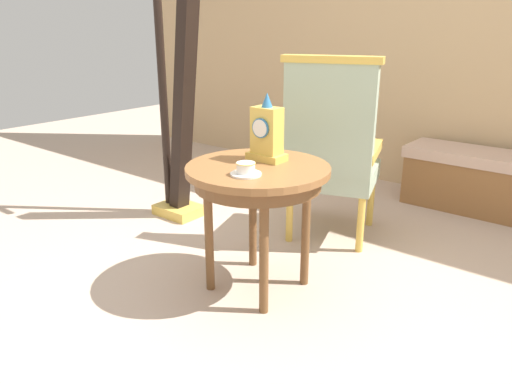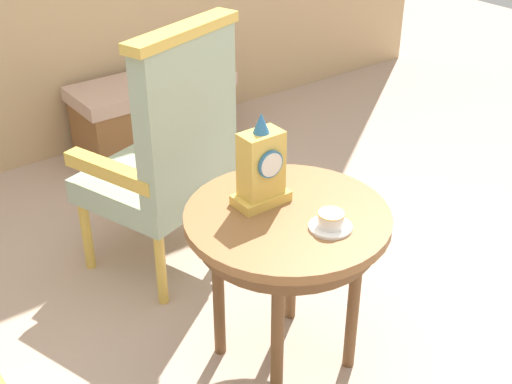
% 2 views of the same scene
% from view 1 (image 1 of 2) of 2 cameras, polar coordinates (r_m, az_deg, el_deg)
% --- Properties ---
extents(ground_plane, '(10.00, 10.00, 0.00)m').
position_cam_1_polar(ground_plane, '(2.64, -2.15, -10.84)').
color(ground_plane, '#BCA38E').
extents(wall_back, '(6.00, 0.10, 2.80)m').
position_cam_1_polar(wall_back, '(4.25, 19.03, 19.21)').
color(wall_back, tan).
rests_on(wall_back, ground).
extents(side_table, '(0.70, 0.70, 0.66)m').
position_cam_1_polar(side_table, '(2.41, 0.22, 1.25)').
color(side_table, brown).
rests_on(side_table, ground).
extents(teacup_left, '(0.14, 0.14, 0.06)m').
position_cam_1_polar(teacup_left, '(2.23, -1.18, 2.60)').
color(teacup_left, white).
rests_on(teacup_left, side_table).
extents(mantel_clock, '(0.19, 0.11, 0.34)m').
position_cam_1_polar(mantel_clock, '(2.45, 1.24, 6.73)').
color(mantel_clock, gold).
rests_on(mantel_clock, side_table).
extents(armchair, '(0.68, 0.67, 1.14)m').
position_cam_1_polar(armchair, '(3.02, 8.71, 5.00)').
color(armchair, '#9EB299').
rests_on(armchair, ground).
extents(harp, '(0.40, 0.24, 1.77)m').
position_cam_1_polar(harp, '(3.39, -9.03, 8.59)').
color(harp, gold).
rests_on(harp, ground).
extents(window_bench, '(0.95, 0.40, 0.44)m').
position_cam_1_polar(window_bench, '(3.94, 23.66, 1.31)').
color(window_bench, '#CCA893').
rests_on(window_bench, ground).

